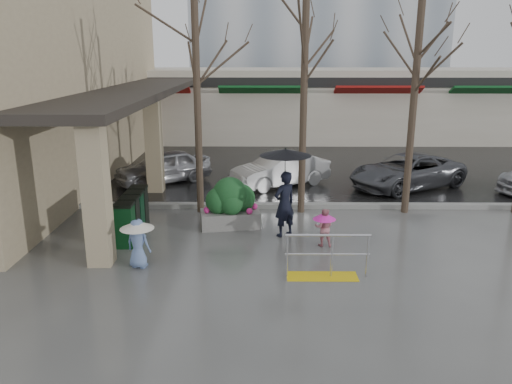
{
  "coord_description": "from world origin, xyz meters",
  "views": [
    {
      "loc": [
        -0.11,
        -11.56,
        4.89
      ],
      "look_at": [
        -0.22,
        1.27,
        1.3
      ],
      "focal_mm": 35.0,
      "sensor_mm": 36.0,
      "label": 1
    }
  ],
  "objects_px": {
    "tree_mideast": "(418,54)",
    "car_b": "(280,170)",
    "tree_west": "(196,46)",
    "woman": "(285,184)",
    "child_blue": "(138,238)",
    "car_a": "(163,167)",
    "car_c": "(407,171)",
    "handrail": "(325,261)",
    "planter": "(230,203)",
    "news_boxes": "(133,215)",
    "child_pink": "(324,224)",
    "tree_midwest": "(305,40)"
  },
  "relations": [
    {
      "from": "handrail",
      "to": "tree_mideast",
      "type": "xyz_separation_m",
      "value": [
        3.14,
        4.8,
        4.48
      ]
    },
    {
      "from": "news_boxes",
      "to": "tree_midwest",
      "type": "bearing_deg",
      "value": 23.65
    },
    {
      "from": "car_c",
      "to": "car_a",
      "type": "bearing_deg",
      "value": -123.01
    },
    {
      "from": "child_pink",
      "to": "car_c",
      "type": "relative_size",
      "value": 0.22
    },
    {
      "from": "woman",
      "to": "car_b",
      "type": "height_order",
      "value": "woman"
    },
    {
      "from": "tree_west",
      "to": "car_c",
      "type": "xyz_separation_m",
      "value": [
        7.38,
        2.99,
        -4.45
      ]
    },
    {
      "from": "woman",
      "to": "car_b",
      "type": "xyz_separation_m",
      "value": [
        0.09,
        5.35,
        -0.85
      ]
    },
    {
      "from": "child_blue",
      "to": "tree_mideast",
      "type": "bearing_deg",
      "value": -133.19
    },
    {
      "from": "woman",
      "to": "child_pink",
      "type": "distance_m",
      "value": 1.53
    },
    {
      "from": "tree_mideast",
      "to": "car_b",
      "type": "height_order",
      "value": "tree_mideast"
    },
    {
      "from": "tree_west",
      "to": "woman",
      "type": "xyz_separation_m",
      "value": [
        2.56,
        -2.16,
        -3.6
      ]
    },
    {
      "from": "news_boxes",
      "to": "car_c",
      "type": "xyz_separation_m",
      "value": [
        8.99,
        5.16,
        0.04
      ]
    },
    {
      "from": "woman",
      "to": "child_blue",
      "type": "distance_m",
      "value": 4.19
    },
    {
      "from": "news_boxes",
      "to": "car_b",
      "type": "bearing_deg",
      "value": 50.88
    },
    {
      "from": "tree_west",
      "to": "child_pink",
      "type": "xyz_separation_m",
      "value": [
        3.56,
        -2.89,
        -4.5
      ]
    },
    {
      "from": "tree_west",
      "to": "news_boxes",
      "type": "height_order",
      "value": "tree_west"
    },
    {
      "from": "woman",
      "to": "child_blue",
      "type": "relative_size",
      "value": 2.09
    },
    {
      "from": "handrail",
      "to": "woman",
      "type": "distance_m",
      "value": 2.97
    },
    {
      "from": "planter",
      "to": "tree_west",
      "type": "bearing_deg",
      "value": 126.31
    },
    {
      "from": "woman",
      "to": "car_a",
      "type": "height_order",
      "value": "woman"
    },
    {
      "from": "tree_mideast",
      "to": "planter",
      "type": "distance_m",
      "value": 7.01
    },
    {
      "from": "news_boxes",
      "to": "tree_mideast",
      "type": "bearing_deg",
      "value": 14.33
    },
    {
      "from": "child_blue",
      "to": "tree_midwest",
      "type": "bearing_deg",
      "value": -117.2
    },
    {
      "from": "handrail",
      "to": "child_blue",
      "type": "xyz_separation_m",
      "value": [
        -4.32,
        0.51,
        0.36
      ]
    },
    {
      "from": "handrail",
      "to": "car_b",
      "type": "distance_m",
      "value": 8.03
    },
    {
      "from": "tree_mideast",
      "to": "car_c",
      "type": "distance_m",
      "value": 5.25
    },
    {
      "from": "tree_mideast",
      "to": "woman",
      "type": "height_order",
      "value": "tree_mideast"
    },
    {
      "from": "car_a",
      "to": "car_c",
      "type": "distance_m",
      "value": 9.27
    },
    {
      "from": "handrail",
      "to": "car_c",
      "type": "distance_m",
      "value": 8.77
    },
    {
      "from": "child_blue",
      "to": "car_a",
      "type": "bearing_deg",
      "value": -66.62
    },
    {
      "from": "car_a",
      "to": "child_blue",
      "type": "bearing_deg",
      "value": -26.09
    },
    {
      "from": "news_boxes",
      "to": "planter",
      "type": "bearing_deg",
      "value": 15.36
    },
    {
      "from": "tree_west",
      "to": "tree_mideast",
      "type": "distance_m",
      "value": 6.5
    },
    {
      "from": "tree_mideast",
      "to": "news_boxes",
      "type": "xyz_separation_m",
      "value": [
        -8.11,
        -2.18,
        -4.27
      ]
    },
    {
      "from": "tree_west",
      "to": "woman",
      "type": "height_order",
      "value": "tree_west"
    },
    {
      "from": "handrail",
      "to": "planter",
      "type": "distance_m",
      "value": 4.12
    },
    {
      "from": "handrail",
      "to": "car_a",
      "type": "xyz_separation_m",
      "value": [
        -5.23,
        8.48,
        0.25
      ]
    },
    {
      "from": "tree_west",
      "to": "child_blue",
      "type": "distance_m",
      "value": 6.19
    },
    {
      "from": "tree_mideast",
      "to": "child_pink",
      "type": "relative_size",
      "value": 6.44
    },
    {
      "from": "tree_west",
      "to": "car_b",
      "type": "height_order",
      "value": "tree_west"
    },
    {
      "from": "planter",
      "to": "news_boxes",
      "type": "bearing_deg",
      "value": -163.95
    },
    {
      "from": "handrail",
      "to": "tree_west",
      "type": "relative_size",
      "value": 0.28
    },
    {
      "from": "planter",
      "to": "news_boxes",
      "type": "height_order",
      "value": "planter"
    },
    {
      "from": "tree_west",
      "to": "tree_midwest",
      "type": "relative_size",
      "value": 0.97
    },
    {
      "from": "tree_west",
      "to": "child_pink",
      "type": "relative_size",
      "value": 6.74
    },
    {
      "from": "car_c",
      "to": "handrail",
      "type": "bearing_deg",
      "value": -56.02
    },
    {
      "from": "car_a",
      "to": "tree_mideast",
      "type": "bearing_deg",
      "value": 33.68
    },
    {
      "from": "planter",
      "to": "car_c",
      "type": "height_order",
      "value": "planter"
    },
    {
      "from": "handrail",
      "to": "planter",
      "type": "relative_size",
      "value": 1.05
    },
    {
      "from": "child_pink",
      "to": "news_boxes",
      "type": "height_order",
      "value": "news_boxes"
    }
  ]
}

